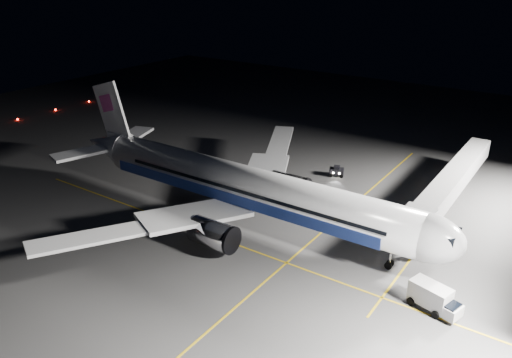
{
  "coord_description": "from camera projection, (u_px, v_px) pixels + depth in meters",
  "views": [
    {
      "loc": [
        35.84,
        -50.05,
        32.88
      ],
      "look_at": [
        0.44,
        1.45,
        6.0
      ],
      "focal_mm": 35.0,
      "sensor_mm": 36.0,
      "label": 1
    }
  ],
  "objects": [
    {
      "name": "guide_line_cross",
      "position": [
        221.0,
        239.0,
        64.99
      ],
      "size": [
        70.0,
        0.25,
        0.01
      ],
      "primitive_type": "cube",
      "color": "gold",
      "rests_on": "ground"
    },
    {
      "name": "baggage_tug",
      "position": [
        337.0,
        171.0,
        84.26
      ],
      "size": [
        2.92,
        2.66,
        1.74
      ],
      "rotation": [
        0.0,
        0.0,
        0.38
      ],
      "color": "black",
      "rests_on": "ground"
    },
    {
      "name": "service_truck",
      "position": [
        434.0,
        298.0,
        51.15
      ],
      "size": [
        5.73,
        3.53,
        2.75
      ],
      "rotation": [
        0.0,
        0.0,
        -0.28
      ],
      "color": "silver",
      "rests_on": "ground"
    },
    {
      "name": "guide_line_main",
      "position": [
        311.0,
        242.0,
        64.33
      ],
      "size": [
        0.25,
        80.0,
        0.01
      ],
      "primitive_type": "cube",
      "color": "gold",
      "rests_on": "ground"
    },
    {
      "name": "ground",
      "position": [
        248.0,
        221.0,
        69.53
      ],
      "size": [
        200.0,
        200.0,
        0.0
      ],
      "primitive_type": "plane",
      "color": "#4C4C4F",
      "rests_on": "ground"
    },
    {
      "name": "airliner",
      "position": [
        241.0,
        186.0,
        68.05
      ],
      "size": [
        61.48,
        54.22,
        16.64
      ],
      "color": "silver",
      "rests_on": "ground"
    },
    {
      "name": "jet_bridge",
      "position": [
        449.0,
        184.0,
        69.94
      ],
      "size": [
        3.6,
        34.4,
        6.3
      ],
      "color": "#B2B2B7",
      "rests_on": "ground"
    },
    {
      "name": "guide_line_side",
      "position": [
        427.0,
        236.0,
        65.65
      ],
      "size": [
        0.25,
        40.0,
        0.01
      ],
      "primitive_type": "cube",
      "color": "gold",
      "rests_on": "ground"
    },
    {
      "name": "safety_cone_a",
      "position": [
        235.0,
        187.0,
        79.56
      ],
      "size": [
        0.38,
        0.38,
        0.57
      ],
      "primitive_type": "cone",
      "color": "#FF430A",
      "rests_on": "ground"
    },
    {
      "name": "safety_cone_c",
      "position": [
        284.0,
        188.0,
        79.04
      ],
      "size": [
        0.36,
        0.36,
        0.54
      ],
      "primitive_type": "cone",
      "color": "#FF430A",
      "rests_on": "ground"
    },
    {
      "name": "safety_cone_b",
      "position": [
        294.0,
        202.0,
        74.45
      ],
      "size": [
        0.42,
        0.42,
        0.63
      ],
      "primitive_type": "cone",
      "color": "#FF430A",
      "rests_on": "ground"
    }
  ]
}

